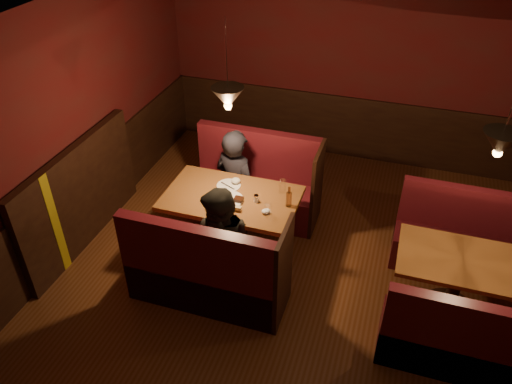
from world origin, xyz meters
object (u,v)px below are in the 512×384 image
(second_bench_near, at_px, (458,345))
(diner_b, at_px, (222,231))
(main_table, at_px, (233,210))
(second_bench_far, at_px, (457,243))
(main_bench_near, at_px, (207,277))
(second_table, at_px, (459,273))
(main_bench_far, at_px, (257,188))
(diner_a, at_px, (236,166))

(second_bench_near, xyz_separation_m, diner_b, (-2.46, 0.32, 0.50))
(main_table, height_order, second_bench_far, main_table)
(main_bench_near, xyz_separation_m, second_bench_far, (2.54, 1.47, -0.05))
(main_table, xyz_separation_m, second_table, (2.53, -0.17, -0.10))
(second_table, height_order, second_bench_far, second_bench_far)
(main_bench_near, bearing_deg, second_bench_near, -1.30)
(main_bench_far, bearing_deg, diner_b, -86.72)
(main_table, xyz_separation_m, second_bench_far, (2.56, 0.59, -0.32))
(second_bench_far, distance_m, second_bench_near, 1.52)
(diner_a, bearing_deg, second_bench_near, 170.33)
(main_table, bearing_deg, main_bench_near, -88.84)
(second_table, relative_size, second_bench_far, 0.90)
(main_bench_near, height_order, second_bench_near, main_bench_near)
(main_bench_far, height_order, second_table, main_bench_far)
(second_table, xyz_separation_m, second_bench_near, (0.03, -0.76, -0.21))
(second_table, relative_size, second_bench_near, 0.90)
(main_bench_far, bearing_deg, second_bench_far, -6.34)
(main_bench_near, relative_size, second_bench_near, 1.20)
(diner_a, bearing_deg, main_bench_near, 116.73)
(main_bench_near, bearing_deg, diner_a, 97.37)
(main_bench_far, bearing_deg, diner_a, -123.18)
(main_table, distance_m, diner_b, 0.65)
(main_bench_near, relative_size, diner_b, 1.03)
(second_bench_far, bearing_deg, diner_a, -179.87)
(main_bench_near, height_order, diner_b, diner_b)
(second_bench_near, xyz_separation_m, diner_a, (-2.73, 1.52, 0.53))
(main_bench_near, distance_m, second_bench_near, 2.55)
(second_bench_far, height_order, diner_b, diner_b)
(main_bench_far, xyz_separation_m, diner_a, (-0.19, -0.29, 0.48))
(main_table, xyz_separation_m, main_bench_far, (0.02, 0.87, -0.27))
(main_table, distance_m, second_bench_far, 2.65)
(main_table, relative_size, diner_b, 0.94)
(second_bench_far, bearing_deg, main_bench_near, -150.05)
(diner_b, bearing_deg, main_table, 114.59)
(diner_a, height_order, diner_b, diner_a)
(main_bench_near, xyz_separation_m, second_bench_near, (2.54, -0.06, -0.05))
(diner_b, bearing_deg, second_table, 25.33)
(main_table, relative_size, diner_a, 0.90)
(second_table, height_order, second_bench_near, second_bench_near)
(main_table, distance_m, second_table, 2.54)
(second_bench_far, bearing_deg, second_bench_near, -90.00)
(main_bench_near, distance_m, second_bench_far, 2.94)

